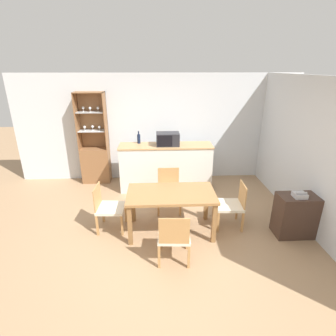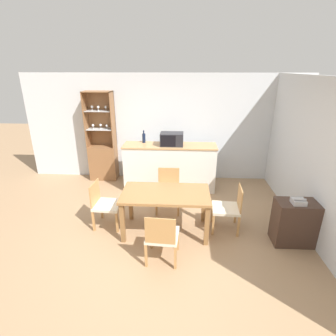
{
  "view_description": "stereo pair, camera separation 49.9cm",
  "coord_description": "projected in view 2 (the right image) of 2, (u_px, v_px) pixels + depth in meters",
  "views": [
    {
      "loc": [
        -0.05,
        -3.67,
        2.67
      ],
      "look_at": [
        0.17,
        1.07,
        0.84
      ],
      "focal_mm": 28.0,
      "sensor_mm": 36.0,
      "label": 1
    },
    {
      "loc": [
        0.44,
        -3.67,
        2.67
      ],
      "look_at": [
        0.17,
        1.07,
        0.84
      ],
      "focal_mm": 28.0,
      "sensor_mm": 36.0,
      "label": 2
    }
  ],
  "objects": [
    {
      "name": "wall_back",
      "position": [
        164.0,
        128.0,
        6.39
      ],
      "size": [
        6.8,
        0.06,
        2.55
      ],
      "color": "silver",
      "rests_on": "ground_plane"
    },
    {
      "name": "dining_table",
      "position": [
        166.0,
        198.0,
        4.35
      ],
      "size": [
        1.46,
        0.81,
        0.74
      ],
      "color": "olive",
      "rests_on": "ground_plane"
    },
    {
      "name": "dining_chair_side_right_far",
      "position": [
        228.0,
        208.0,
        4.48
      ],
      "size": [
        0.48,
        0.48,
        0.82
      ],
      "rotation": [
        0.0,
        0.0,
        1.51
      ],
      "color": "beige",
      "rests_on": "ground_plane"
    },
    {
      "name": "kitchen_counter",
      "position": [
        170.0,
        167.0,
        6.0
      ],
      "size": [
        2.08,
        0.57,
        1.05
      ],
      "color": "silver",
      "rests_on": "ground_plane"
    },
    {
      "name": "dining_chair_side_left_far",
      "position": [
        105.0,
        204.0,
        4.6
      ],
      "size": [
        0.48,
        0.48,
        0.82
      ],
      "rotation": [
        0.0,
        0.0,
        -1.62
      ],
      "color": "beige",
      "rests_on": "ground_plane"
    },
    {
      "name": "wall_right",
      "position": [
        319.0,
        163.0,
        4.08
      ],
      "size": [
        0.06,
        4.6,
        2.55
      ],
      "color": "silver",
      "rests_on": "ground_plane"
    },
    {
      "name": "telephone",
      "position": [
        299.0,
        202.0,
        3.95
      ],
      "size": [
        0.19,
        0.18,
        0.11
      ],
      "color": "#B7B7BC",
      "rests_on": "side_cabinet"
    },
    {
      "name": "dining_chair_head_near",
      "position": [
        162.0,
        236.0,
        3.73
      ],
      "size": [
        0.48,
        0.48,
        0.82
      ],
      "rotation": [
        0.0,
        0.0,
        -0.06
      ],
      "color": "beige",
      "rests_on": "ground_plane"
    },
    {
      "name": "side_cabinet",
      "position": [
        294.0,
        223.0,
        4.15
      ],
      "size": [
        0.62,
        0.39,
        0.73
      ],
      "color": "#422D23",
      "rests_on": "ground_plane"
    },
    {
      "name": "dining_chair_head_far",
      "position": [
        168.0,
        190.0,
        5.12
      ],
      "size": [
        0.46,
        0.46,
        0.82
      ],
      "rotation": [
        0.0,
        0.0,
        3.14
      ],
      "color": "beige",
      "rests_on": "ground_plane"
    },
    {
      "name": "microwave",
      "position": [
        172.0,
        139.0,
        5.73
      ],
      "size": [
        0.5,
        0.34,
        0.28
      ],
      "color": "#232328",
      "rests_on": "kitchen_counter"
    },
    {
      "name": "display_cabinet",
      "position": [
        103.0,
        155.0,
        6.52
      ],
      "size": [
        0.66,
        0.37,
        2.16
      ],
      "color": "brown",
      "rests_on": "ground_plane"
    },
    {
      "name": "wine_bottle",
      "position": [
        144.0,
        138.0,
        5.95
      ],
      "size": [
        0.07,
        0.07,
        0.28
      ],
      "color": "#141E38",
      "rests_on": "kitchen_counter"
    },
    {
      "name": "ground_plane",
      "position": [
        154.0,
        237.0,
        4.4
      ],
      "size": [
        18.0,
        18.0,
        0.0
      ],
      "primitive_type": "plane",
      "color": "#A37F5B"
    }
  ]
}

